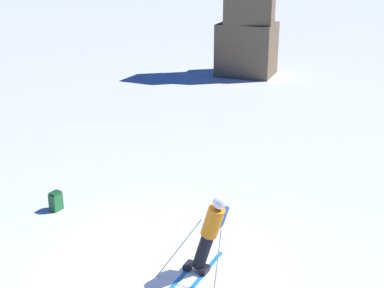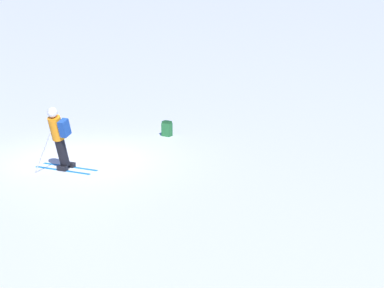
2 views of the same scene
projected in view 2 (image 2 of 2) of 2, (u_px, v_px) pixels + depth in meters
ground_plane at (81, 161)px, 18.16m from camera, size 300.00×300.00×0.00m
skier at (59, 135)px, 16.87m from camera, size 1.35×1.77×1.83m
spare_backpack at (167, 129)px, 20.83m from camera, size 0.27×0.34×0.50m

